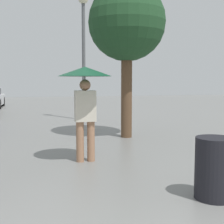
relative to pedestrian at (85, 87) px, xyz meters
The scene contains 4 objects.
pedestrian is the anchor object (origin of this frame).
tree 3.27m from the pedestrian, 56.74° to the left, with size 2.12×2.12×4.23m.
street_lamp 6.85m from the pedestrian, 81.21° to the left, with size 0.40×0.40×4.99m.
trash_bin 2.91m from the pedestrian, 59.87° to the right, with size 0.52×0.52×0.83m.
Camera 1 is at (-0.52, -1.53, 1.58)m, focal length 50.00 mm.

